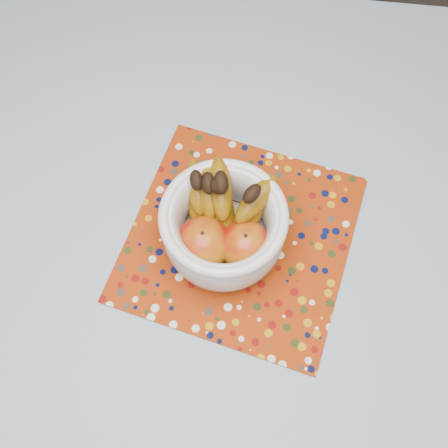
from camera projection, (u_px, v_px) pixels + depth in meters
name	position (u px, v px, depth m)	size (l,w,h in m)	color
table	(201.00, 307.00, 0.90)	(1.20, 1.20, 0.75)	brown
tablecloth	(199.00, 293.00, 0.83)	(1.32, 1.32, 0.01)	slate
placemat	(240.00, 238.00, 0.86)	(0.35, 0.35, 0.00)	maroon
fruit_bowl	(223.00, 221.00, 0.79)	(0.21, 0.20, 0.15)	silver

